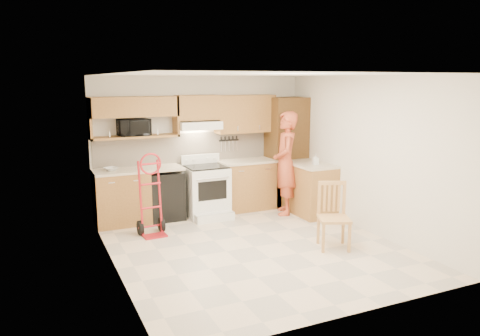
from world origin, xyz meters
TOP-DOWN VIEW (x-y plane):
  - floor at (0.00, 0.00)m, footprint 4.00×4.50m
  - ceiling at (0.00, 0.00)m, footprint 4.00×4.50m
  - wall_back at (0.00, 2.26)m, footprint 4.00×0.02m
  - wall_front at (0.00, -2.26)m, footprint 4.00×0.02m
  - wall_left at (-2.01, 0.00)m, footprint 0.02×4.50m
  - wall_right at (2.01, 0.00)m, footprint 0.02×4.50m
  - backsplash at (0.00, 2.23)m, footprint 3.92×0.03m
  - lower_cab_left at (-1.55, 1.95)m, footprint 0.90×0.60m
  - dishwasher at (-0.80, 1.95)m, footprint 0.60×0.60m
  - lower_cab_right at (0.83, 1.95)m, footprint 1.14×0.60m
  - countertop_left at (-1.25, 1.95)m, footprint 1.50×0.63m
  - countertop_right at (0.83, 1.95)m, footprint 1.14×0.63m
  - cab_return_right at (1.70, 1.15)m, footprint 0.60×1.00m
  - countertop_return at (1.70, 1.15)m, footprint 0.63×1.00m
  - pantry_tall at (1.65, 1.95)m, footprint 0.70×0.60m
  - upper_cab_left at (-1.25, 2.08)m, footprint 1.50×0.33m
  - upper_shelf_mw at (-1.25, 2.08)m, footprint 1.50×0.33m
  - upper_cab_center at (-0.12, 2.08)m, footprint 0.76×0.33m
  - upper_cab_right at (0.83, 2.08)m, footprint 1.14×0.33m
  - range_hood at (-0.12, 2.02)m, footprint 0.76×0.46m
  - knife_strip at (0.55, 2.21)m, footprint 0.40×0.05m
  - microwave at (-1.27, 2.08)m, footprint 0.54×0.39m
  - range at (-0.06, 1.76)m, footprint 0.73×0.97m
  - person at (1.30, 1.35)m, footprint 0.69×0.81m
  - hand_truck at (-1.23, 1.15)m, footprint 0.50×0.46m
  - dining_chair at (1.03, -0.52)m, footprint 0.58×0.60m
  - soap_bottle at (1.70, 0.98)m, footprint 0.10×0.11m
  - bowl at (-1.70, 1.95)m, footprint 0.29×0.29m

SIDE VIEW (x-z plane):
  - floor at x=0.00m, z-range -0.02..0.00m
  - dishwasher at x=-0.80m, z-range 0.00..0.85m
  - lower_cab_left at x=-1.55m, z-range 0.00..0.90m
  - lower_cab_right at x=0.83m, z-range 0.00..0.90m
  - cab_return_right at x=1.70m, z-range 0.00..0.90m
  - dining_chair at x=1.03m, z-range 0.00..0.96m
  - range at x=-0.06m, z-range 0.00..1.08m
  - hand_truck at x=-1.23m, z-range 0.00..1.19m
  - countertop_left at x=-1.25m, z-range 0.90..0.94m
  - countertop_right at x=0.83m, z-range 0.90..0.94m
  - countertop_return at x=1.70m, z-range 0.90..0.94m
  - person at x=1.30m, z-range 0.00..1.88m
  - bowl at x=-1.70m, z-range 0.94..0.99m
  - soap_bottle at x=1.70m, z-range 0.94..1.14m
  - pantry_tall at x=1.65m, z-range 0.00..2.10m
  - backsplash at x=0.00m, z-range 0.92..1.48m
  - knife_strip at x=0.55m, z-range 1.09..1.39m
  - wall_back at x=0.00m, z-range 0.00..2.50m
  - wall_front at x=0.00m, z-range 0.00..2.50m
  - wall_left at x=-2.01m, z-range 0.00..2.50m
  - wall_right at x=2.01m, z-range 0.00..2.50m
  - upper_shelf_mw at x=-1.25m, z-range 1.45..1.49m
  - range_hood at x=-0.12m, z-range 1.56..1.70m
  - microwave at x=-1.27m, z-range 1.49..1.78m
  - upper_cab_right at x=0.83m, z-range 1.45..2.15m
  - upper_cab_center at x=-0.12m, z-range 1.72..2.16m
  - upper_cab_left at x=-1.25m, z-range 1.81..2.15m
  - ceiling at x=0.00m, z-range 2.50..2.52m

